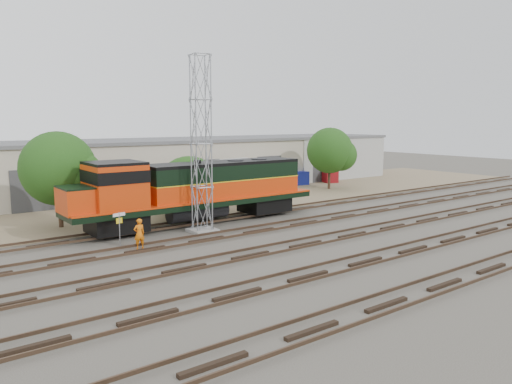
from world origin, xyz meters
TOP-DOWN VIEW (x-y plane):
  - ground at (0.00, 0.00)m, footprint 140.00×140.00m
  - dirt_strip at (0.00, 15.00)m, footprint 80.00×16.00m
  - tracks at (0.00, -3.00)m, footprint 80.00×20.40m
  - warehouse at (0.04, 22.98)m, footprint 58.40×10.40m
  - locomotive at (-6.25, 6.00)m, footprint 18.38×3.23m
  - signal_tower at (-6.95, 3.71)m, footprint 1.67×1.67m
  - sign_post at (-12.64, 3.53)m, footprint 0.79×0.21m
  - worker at (-12.04, 2.13)m, footprint 0.66×0.45m
  - semi_trailer at (-0.50, 13.12)m, footprint 12.04×4.88m
  - dumpster_blue at (14.27, 17.79)m, footprint 1.72×1.63m
  - dumpster_red at (18.29, 16.97)m, footprint 1.87×1.80m
  - tree_west at (-13.66, 10.53)m, footprint 5.24×4.99m
  - tree_mid at (-5.04, 8.11)m, footprint 5.17×4.93m
  - tree_east at (14.57, 13.05)m, footprint 5.03×4.79m

SIDE VIEW (x-z plane):
  - ground at x=0.00m, z-range 0.00..0.00m
  - dirt_strip at x=0.00m, z-range 0.00..0.02m
  - tracks at x=0.00m, z-range -0.06..0.22m
  - dumpster_red at x=18.29m, z-range 0.00..1.40m
  - dumpster_blue at x=14.27m, z-range 0.00..1.50m
  - worker at x=-12.04m, z-range 0.00..1.76m
  - sign_post at x=-12.64m, z-range 0.39..2.36m
  - tree_mid at x=-5.04m, z-range -0.42..4.51m
  - semi_trailer at x=-0.50m, z-range 0.47..4.10m
  - locomotive at x=-6.25m, z-range 0.31..4.73m
  - warehouse at x=0.04m, z-range 0.00..5.30m
  - tree_west at x=-13.66m, z-range 0.64..7.16m
  - tree_east at x=14.57m, z-range 0.71..7.18m
  - signal_tower at x=-6.95m, z-range -0.15..11.16m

